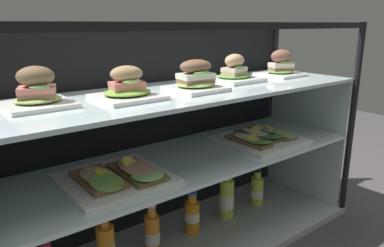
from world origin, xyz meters
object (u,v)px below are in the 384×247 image
Objects in this scene: plated_roll_sandwich_far_left at (234,73)px; open_sandwich_tray_mid_right at (118,177)px; open_sandwich_tray_near_right_corner at (261,138)px; plated_roll_sandwich_mid_right at (196,79)px; juice_bottle_tucked_behind at (227,198)px; plated_roll_sandwich_mid_left at (127,88)px; juice_bottle_front_middle at (152,232)px; juice_bottle_back_right at (257,190)px; juice_bottle_front_second at (192,215)px; plated_roll_sandwich_right_of_center at (37,92)px; plated_roll_sandwich_near_left_corner at (281,67)px.

open_sandwich_tray_mid_right is (-0.62, -0.09, -0.29)m from plated_roll_sandwich_far_left.
plated_roll_sandwich_mid_right is at bearing 178.53° from open_sandwich_tray_near_right_corner.
open_sandwich_tray_mid_right reaches higher than open_sandwich_tray_near_right_corner.
juice_bottle_tucked_behind is (-0.02, 0.00, -0.59)m from plated_roll_sandwich_far_left.
open_sandwich_tray_near_right_corner is (0.64, -0.03, -0.29)m from plated_roll_sandwich_mid_left.
juice_bottle_tucked_behind is at bearing 8.63° from open_sandwich_tray_mid_right.
open_sandwich_tray_near_right_corner is at bearing 0.06° from open_sandwich_tray_mid_right.
juice_bottle_tucked_behind is at bearing 1.46° from juice_bottle_front_middle.
open_sandwich_tray_near_right_corner is at bearing -8.37° from juice_bottle_front_middle.
juice_bottle_tucked_behind is at bearing 6.87° from plated_roll_sandwich_mid_left.
juice_bottle_front_middle is 0.42m from juice_bottle_tucked_behind.
juice_bottle_tucked_behind is (0.25, 0.08, -0.59)m from plated_roll_sandwich_mid_right.
plated_roll_sandwich_far_left reaches higher than plated_roll_sandwich_mid_right.
plated_roll_sandwich_mid_right is at bearing -169.96° from juice_bottle_back_right.
plated_roll_sandwich_far_left reaches higher than juice_bottle_front_second.
plated_roll_sandwich_right_of_center is at bearing -179.81° from juice_bottle_front_second.
plated_roll_sandwich_right_of_center is at bearing -179.73° from juice_bottle_back_right.
juice_bottle_front_second is (-0.32, 0.09, -0.31)m from open_sandwich_tray_near_right_corner.
plated_roll_sandwich_far_left is at bearing -0.44° from juice_bottle_front_second.
juice_bottle_front_middle is at bearing -1.29° from plated_roll_sandwich_right_of_center.
juice_bottle_back_right is at bearing 168.06° from plated_roll_sandwich_near_left_corner.
plated_roll_sandwich_mid_right is 0.80× the size of juice_bottle_tucked_behind.
juice_bottle_back_right is (1.01, 0.00, -0.62)m from plated_roll_sandwich_right_of_center.
plated_roll_sandwich_near_left_corner is at bearing 6.12° from plated_roll_sandwich_mid_right.
plated_roll_sandwich_near_left_corner is 0.36m from open_sandwich_tray_near_right_corner.
open_sandwich_tray_near_right_corner is at bearing -43.48° from plated_roll_sandwich_far_left.
juice_bottle_tucked_behind is at bearing -179.29° from juice_bottle_back_right.
plated_roll_sandwich_near_left_corner is 0.55× the size of open_sandwich_tray_near_right_corner.
open_sandwich_tray_mid_right is 1.76× the size of juice_bottle_front_second.
open_sandwich_tray_mid_right is at bearing -175.53° from plated_roll_sandwich_near_left_corner.
juice_bottle_front_middle is (0.11, 0.05, -0.60)m from plated_roll_sandwich_mid_left.
plated_roll_sandwich_right_of_center is 0.72m from juice_bottle_front_middle.
plated_roll_sandwich_right_of_center is 0.92× the size of juice_bottle_front_middle.
plated_roll_sandwich_mid_left is 0.28m from plated_roll_sandwich_mid_right.
plated_roll_sandwich_mid_left is at bearing -173.63° from plated_roll_sandwich_far_left.
plated_roll_sandwich_right_of_center reaches higher than open_sandwich_tray_mid_right.
plated_roll_sandwich_right_of_center is 0.37m from open_sandwich_tray_mid_right.
juice_bottle_front_second reaches higher than juice_bottle_back_right.
plated_roll_sandwich_near_left_corner reaches higher than open_sandwich_tray_near_right_corner.
plated_roll_sandwich_right_of_center is at bearing 156.54° from open_sandwich_tray_mid_right.
plated_roll_sandwich_right_of_center reaches higher than plated_roll_sandwich_far_left.
plated_roll_sandwich_mid_left is at bearing -12.96° from plated_roll_sandwich_right_of_center.
open_sandwich_tray_near_right_corner is 1.62× the size of juice_bottle_front_middle.
open_sandwich_tray_near_right_corner is at bearing -5.46° from plated_roll_sandwich_right_of_center.
open_sandwich_tray_near_right_corner is 0.33m from juice_bottle_tucked_behind.
plated_roll_sandwich_right_of_center is 0.81× the size of juice_bottle_tucked_behind.
juice_bottle_front_middle is 0.88× the size of juice_bottle_tucked_behind.
juice_bottle_back_right is (0.42, 0.00, -0.01)m from juice_bottle_front_second.
plated_roll_sandwich_mid_right is 0.45m from open_sandwich_tray_mid_right.
plated_roll_sandwich_near_left_corner is at bearing 4.47° from open_sandwich_tray_mid_right.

